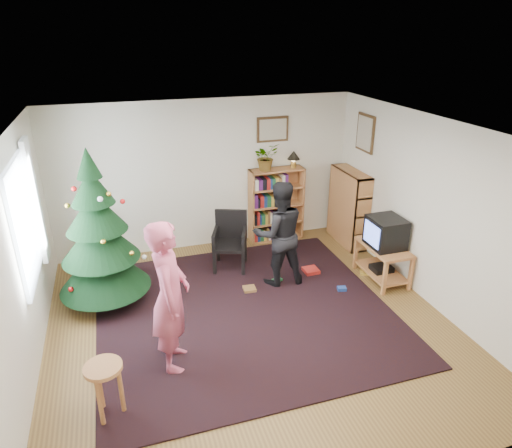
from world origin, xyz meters
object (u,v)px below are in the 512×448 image
object	(u,v)px
crt_tv	(386,232)
table_lamp	(294,156)
bookshelf_back	(276,204)
person_by_chair	(279,234)
picture_back	(273,129)
person_standing	(170,297)
tv_stand	(383,259)
potted_plant	(266,157)
christmas_tree	(100,242)
picture_right	(365,133)
armchair	(228,238)
bookshelf_right	(349,206)
stool	(104,377)

from	to	relation	value
crt_tv	table_lamp	world-z (taller)	table_lamp
bookshelf_back	person_by_chair	world-z (taller)	person_by_chair
table_lamp	person_by_chair	bearing A→B (deg)	-118.47
picture_back	person_standing	xyz separation A→B (m)	(-2.18, -2.91, -1.07)
tv_stand	potted_plant	bearing A→B (deg)	123.96
picture_back	christmas_tree	xyz separation A→B (m)	(-2.89, -1.37, -1.04)
picture_right	armchair	size ratio (longest dim) A/B	0.66
tv_stand	crt_tv	xyz separation A→B (m)	(-0.00, 0.00, 0.45)
person_standing	potted_plant	distance (m)	3.49
bookshelf_right	table_lamp	xyz separation A→B (m)	(-0.85, 0.50, 0.83)
tv_stand	person_standing	xyz separation A→B (m)	(-3.25, -0.94, 0.55)
stool	person_standing	size ratio (longest dim) A/B	0.35
bookshelf_back	table_lamp	world-z (taller)	table_lamp
crt_tv	stool	world-z (taller)	crt_tv
crt_tv	potted_plant	bearing A→B (deg)	123.90
bookshelf_right	potted_plant	xyz separation A→B (m)	(-1.35, 0.50, 0.86)
picture_right	crt_tv	bearing A→B (deg)	-101.74
picture_right	crt_tv	world-z (taller)	picture_right
table_lamp	bookshelf_right	bearing A→B (deg)	-30.16
christmas_tree	potted_plant	bearing A→B (deg)	24.34
picture_back	bookshelf_right	size ratio (longest dim) A/B	0.42
picture_back	bookshelf_back	distance (m)	1.29
christmas_tree	potted_plant	world-z (taller)	christmas_tree
armchair	christmas_tree	bearing A→B (deg)	-144.32
picture_right	table_lamp	bearing A→B (deg)	149.15
picture_back	stool	xyz separation A→B (m)	(-2.91, -3.48, -1.48)
christmas_tree	bookshelf_right	bearing A→B (deg)	10.25
stool	potted_plant	size ratio (longest dim) A/B	1.33
christmas_tree	bookshelf_back	distance (m)	3.19
person_by_chair	table_lamp	bearing A→B (deg)	-114.67
crt_tv	potted_plant	distance (m)	2.33
crt_tv	person_by_chair	size ratio (longest dim) A/B	0.32
armchair	potted_plant	bearing A→B (deg)	61.29
picture_back	person_standing	size ratio (longest dim) A/B	0.31
picture_back	bookshelf_back	size ratio (longest dim) A/B	0.42
armchair	person_standing	distance (m)	2.38
stool	person_by_chair	xyz separation A→B (m)	(2.46, 1.90, 0.32)
picture_back	armchair	xyz separation A→B (m)	(-1.02, -0.87, -1.46)
potted_plant	table_lamp	size ratio (longest dim) A/B	1.55
crt_tv	armchair	size ratio (longest dim) A/B	0.56
potted_plant	table_lamp	bearing A→B (deg)	0.00
crt_tv	potted_plant	world-z (taller)	potted_plant
picture_back	potted_plant	distance (m)	0.47
picture_right	picture_back	bearing A→B (deg)	151.31
christmas_tree	potted_plant	size ratio (longest dim) A/B	4.83
picture_right	table_lamp	xyz separation A→B (m)	(-0.99, 0.59, -0.45)
armchair	stool	world-z (taller)	armchair
bookshelf_back	potted_plant	xyz separation A→B (m)	(-0.20, 0.00, 0.86)
picture_right	armchair	distance (m)	2.77
stool	table_lamp	size ratio (longest dim) A/B	2.07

